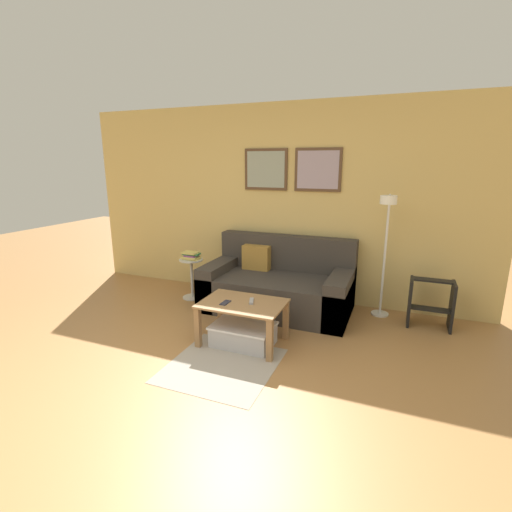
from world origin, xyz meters
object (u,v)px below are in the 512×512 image
Objects in this scene: storage_bin at (243,334)px; book_stack at (191,256)px; remote_control at (252,301)px; side_table at (192,275)px; step_stool at (431,302)px; floor_lamp at (386,235)px; couch at (278,286)px; cell_phone at (225,303)px; coffee_table at (243,311)px.

book_stack is at bearing 140.54° from storage_bin.
book_stack is at bearing 124.90° from remote_control.
side_table is at bearing 140.63° from storage_bin.
step_stool reaches higher than remote_control.
side_table is (-1.19, 0.98, 0.22)m from storage_bin.
floor_lamp reaches higher than side_table.
remote_control is at bearing -35.63° from book_stack.
couch is 1.77m from step_stool.
storage_bin is (-0.01, -1.07, -0.19)m from couch.
remote_control is (0.06, 0.09, 0.34)m from storage_bin.
step_stool reaches higher than storage_bin.
cell_phone is (-1.42, -1.19, -0.58)m from floor_lamp.
couch is at bearing 82.05° from cell_phone.
step_stool is (2.96, 0.20, -0.31)m from book_stack.
coffee_table is at bearing 28.22° from cell_phone.
floor_lamp reaches higher than storage_bin.
side_table is 1.01× the size of step_stool.
floor_lamp reaches higher than couch.
cell_phone is at bearing -153.49° from coffee_table.
step_stool is at bearing 32.33° from coffee_table.
remote_control is 0.26m from cell_phone.
coffee_table is 2.12m from step_stool.
cell_phone is (-0.16, -0.08, 0.09)m from coffee_table.
cell_phone is at bearing -167.44° from storage_bin.
book_stack is at bearing 141.16° from coffee_table.
coffee_table is 1.52m from book_stack.
side_table reaches higher than cell_phone.
side_table is 2.35× the size of book_stack.
floor_lamp is at bearing -177.23° from step_stool.
side_table is at bearing -175.90° from couch.
storage_bin is at bearing -142.51° from remote_control.
cell_phone is (1.02, -1.02, 0.12)m from side_table.
coffee_table is 1.81m from floor_lamp.
couch is at bearing 88.17° from coffee_table.
floor_lamp is at bearing 3.97° from side_table.
floor_lamp is (1.26, 1.11, 0.67)m from coffee_table.
floor_lamp is 10.50× the size of cell_phone.
side_table is at bearing 136.67° from cell_phone.
floor_lamp is (1.24, 1.15, 0.91)m from storage_bin.
book_stack reaches higher than remote_control.
storage_bin is 1.56m from side_table.
coffee_table is 0.20m from cell_phone.
couch is 2.15× the size of coffee_table.
side_table reaches higher than storage_bin.
floor_lamp is at bearing 41.31° from coffee_table.
book_stack is (0.00, -0.00, 0.27)m from side_table.
step_stool is at bearing 33.50° from storage_bin.
storage_bin is at bearing 14.27° from cell_phone.
couch reaches higher than step_stool.
cell_phone is at bearing -45.14° from book_stack.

